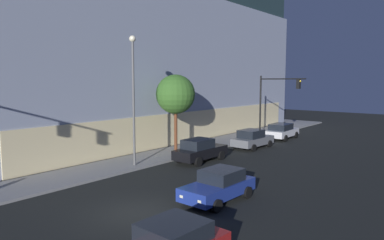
{
  "coord_description": "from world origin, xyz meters",
  "views": [
    {
      "loc": [
        -10.55,
        -11.75,
        5.92
      ],
      "look_at": [
        7.45,
        2.95,
        3.38
      ],
      "focal_mm": 33.52,
      "sensor_mm": 36.0,
      "label": 1
    }
  ],
  "objects": [
    {
      "name": "car_white",
      "position": [
        23.35,
        4.09,
        0.83
      ],
      "size": [
        4.6,
        2.29,
        1.59
      ],
      "color": "silver",
      "rests_on": "ground"
    },
    {
      "name": "traffic_light_far_corner",
      "position": [
        22.62,
        4.68,
        4.45
      ],
      "size": [
        0.67,
        5.07,
        6.3
      ],
      "color": "black",
      "rests_on": "sidewalk_corner"
    },
    {
      "name": "car_black",
      "position": [
        9.9,
        4.2,
        0.86
      ],
      "size": [
        4.55,
        1.99,
        1.7
      ],
      "color": "black",
      "rests_on": "ground"
    },
    {
      "name": "street_lamp_sidewalk",
      "position": [
        5.69,
        6.62,
        5.59
      ],
      "size": [
        0.44,
        0.44,
        8.77
      ],
      "color": "#5D5D5D",
      "rests_on": "sidewalk_corner"
    },
    {
      "name": "modern_building",
      "position": [
        16.17,
        23.16,
        8.34
      ],
      "size": [
        40.29,
        27.31,
        16.83
      ],
      "color": "#4C4C51",
      "rests_on": "ground"
    },
    {
      "name": "sidewalk_tree",
      "position": [
        11.05,
        7.61,
        4.83
      ],
      "size": [
        3.18,
        3.18,
        6.29
      ],
      "color": "brown",
      "rests_on": "sidewalk_corner"
    },
    {
      "name": "car_grey",
      "position": [
        17.07,
        3.92,
        0.82
      ],
      "size": [
        4.44,
        2.2,
        1.65
      ],
      "color": "slate",
      "rests_on": "ground"
    },
    {
      "name": "car_blue",
      "position": [
        3.69,
        -1.84,
        0.77
      ],
      "size": [
        4.21,
        2.12,
        1.54
      ],
      "color": "navy",
      "rests_on": "ground"
    },
    {
      "name": "ground_plane",
      "position": [
        0.0,
        0.0,
        0.0
      ],
      "size": [
        120.0,
        120.0,
        0.0
      ],
      "primitive_type": "plane",
      "color": "black"
    }
  ]
}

